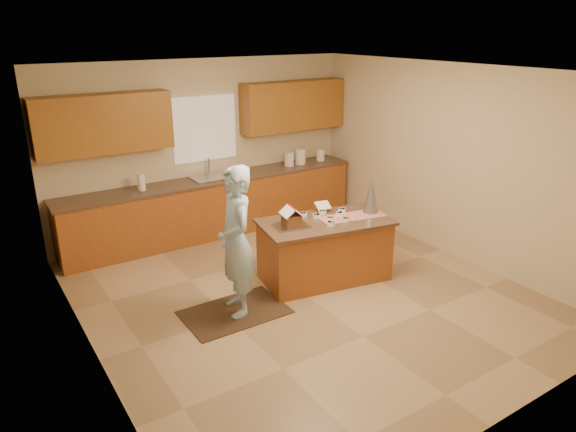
% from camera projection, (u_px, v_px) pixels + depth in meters
% --- Properties ---
extents(floor, '(5.50, 5.50, 0.00)m').
position_uv_depth(floor, '(303.00, 294.00, 6.56)').
color(floor, tan).
rests_on(floor, ground).
extents(ceiling, '(5.50, 5.50, 0.00)m').
position_uv_depth(ceiling, '(306.00, 71.00, 5.63)').
color(ceiling, silver).
rests_on(ceiling, floor).
extents(wall_back, '(5.50, 5.50, 0.00)m').
position_uv_depth(wall_back, '(205.00, 147.00, 8.25)').
color(wall_back, beige).
rests_on(wall_back, floor).
extents(wall_front, '(5.50, 5.50, 0.00)m').
position_uv_depth(wall_front, '(514.00, 283.00, 3.93)').
color(wall_front, beige).
rests_on(wall_front, floor).
extents(wall_left, '(5.50, 5.50, 0.00)m').
position_uv_depth(wall_left, '(81.00, 236.00, 4.81)').
color(wall_left, beige).
rests_on(wall_left, floor).
extents(wall_right, '(5.50, 5.50, 0.00)m').
position_uv_depth(wall_right, '(450.00, 162.00, 7.38)').
color(wall_right, beige).
rests_on(wall_right, floor).
extents(stone_accent, '(0.00, 2.50, 2.50)m').
position_uv_depth(stone_accent, '(109.00, 278.00, 4.22)').
color(stone_accent, gray).
rests_on(stone_accent, wall_left).
extents(window_curtain, '(1.05, 0.03, 1.00)m').
position_uv_depth(window_curtain, '(204.00, 129.00, 8.13)').
color(window_curtain, white).
rests_on(window_curtain, wall_back).
extents(back_counter_base, '(4.80, 0.60, 0.88)m').
position_uv_depth(back_counter_base, '(216.00, 207.00, 8.33)').
color(back_counter_base, '#A25C21').
rests_on(back_counter_base, floor).
extents(back_counter_top, '(4.85, 0.63, 0.04)m').
position_uv_depth(back_counter_top, '(214.00, 179.00, 8.17)').
color(back_counter_top, brown).
rests_on(back_counter_top, back_counter_base).
extents(upper_cabinet_left, '(1.85, 0.35, 0.80)m').
position_uv_depth(upper_cabinet_left, '(103.00, 124.00, 7.13)').
color(upper_cabinet_left, '#9E6421').
rests_on(upper_cabinet_left, wall_back).
extents(upper_cabinet_right, '(1.85, 0.35, 0.80)m').
position_uv_depth(upper_cabinet_right, '(293.00, 106.00, 8.72)').
color(upper_cabinet_right, '#9E6421').
rests_on(upper_cabinet_right, wall_back).
extents(sink, '(0.70, 0.45, 0.12)m').
position_uv_depth(sink, '(214.00, 180.00, 8.18)').
color(sink, silver).
rests_on(sink, back_counter_top).
extents(faucet, '(0.03, 0.03, 0.28)m').
position_uv_depth(faucet, '(209.00, 167.00, 8.26)').
color(faucet, silver).
rests_on(faucet, back_counter_top).
extents(island_base, '(1.71, 1.08, 0.78)m').
position_uv_depth(island_base, '(324.00, 251.00, 6.84)').
color(island_base, '#A25C21').
rests_on(island_base, floor).
extents(island_top, '(1.80, 1.16, 0.04)m').
position_uv_depth(island_top, '(325.00, 222.00, 6.70)').
color(island_top, brown).
rests_on(island_top, island_base).
extents(table_runner, '(0.93, 0.48, 0.01)m').
position_uv_depth(table_runner, '(353.00, 216.00, 6.84)').
color(table_runner, '#B00C14').
rests_on(table_runner, island_top).
extents(baking_tray, '(0.46, 0.37, 0.02)m').
position_uv_depth(baking_tray, '(291.00, 226.00, 6.47)').
color(baking_tray, silver).
rests_on(baking_tray, island_top).
extents(cookbook, '(0.22, 0.19, 0.08)m').
position_uv_depth(cookbook, '(323.00, 205.00, 7.01)').
color(cookbook, white).
rests_on(cookbook, island_top).
extents(tinsel_tree, '(0.23, 0.23, 0.49)m').
position_uv_depth(tinsel_tree, '(371.00, 195.00, 6.90)').
color(tinsel_tree, '#B2B0BD').
rests_on(tinsel_tree, island_top).
extents(rug, '(1.19, 0.77, 0.01)m').
position_uv_depth(rug, '(235.00, 312.00, 6.14)').
color(rug, black).
rests_on(rug, floor).
extents(boy, '(0.54, 0.71, 1.75)m').
position_uv_depth(boy, '(236.00, 242.00, 5.86)').
color(boy, '#A6D0EB').
rests_on(boy, rug).
extents(canister_a, '(0.16, 0.16, 0.22)m').
position_uv_depth(canister_a, '(289.00, 159.00, 8.85)').
color(canister_a, white).
rests_on(canister_a, back_counter_top).
extents(canister_b, '(0.18, 0.18, 0.26)m').
position_uv_depth(canister_b, '(300.00, 156.00, 8.96)').
color(canister_b, white).
rests_on(canister_b, back_counter_top).
extents(canister_c, '(0.14, 0.14, 0.20)m').
position_uv_depth(canister_c, '(321.00, 155.00, 9.19)').
color(canister_c, white).
rests_on(canister_c, back_counter_top).
extents(paper_towel, '(0.11, 0.11, 0.24)m').
position_uv_depth(paper_towel, '(141.00, 182.00, 7.53)').
color(paper_towel, white).
rests_on(paper_towel, back_counter_top).
extents(gingerbread_house, '(0.28, 0.29, 0.25)m').
position_uv_depth(gingerbread_house, '(291.00, 218.00, 6.44)').
color(gingerbread_house, '#5B3618').
rests_on(gingerbread_house, baking_tray).
extents(candy_bowls, '(0.64, 0.57, 0.05)m').
position_uv_depth(candy_bowls, '(329.00, 216.00, 6.79)').
color(candy_bowls, '#2FA8B3').
rests_on(candy_bowls, island_top).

